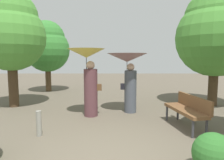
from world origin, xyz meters
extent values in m
plane|color=brown|center=(0.00, 0.00, 0.00)|extent=(40.00, 40.00, 0.00)
cylinder|color=#563338|center=(-0.63, 2.75, 0.73)|extent=(0.42, 0.42, 1.46)
sphere|color=tan|center=(-0.63, 2.75, 1.58)|extent=(0.26, 0.26, 0.26)
cylinder|color=#333338|center=(-0.76, 2.76, 1.38)|extent=(0.02, 0.02, 0.85)
cone|color=#D8C64C|center=(-0.76, 2.76, 1.95)|extent=(1.14, 1.14, 0.28)
cube|color=brown|center=(-0.37, 2.73, 0.91)|extent=(0.14, 0.10, 0.20)
cylinder|color=#474C56|center=(0.63, 3.19, 0.70)|extent=(0.40, 0.40, 1.39)
sphere|color=tan|center=(0.63, 3.19, 1.50)|extent=(0.25, 0.25, 0.25)
cylinder|color=#333338|center=(0.52, 3.20, 1.29)|extent=(0.02, 0.02, 0.76)
cone|color=gray|center=(0.52, 3.20, 1.82)|extent=(1.32, 1.32, 0.28)
cube|color=#333342|center=(0.38, 3.21, 0.86)|extent=(0.14, 0.10, 0.20)
cylinder|color=#38383D|center=(1.62, 2.30, 0.22)|extent=(0.06, 0.06, 0.44)
cylinder|color=#38383D|center=(1.96, 2.36, 0.22)|extent=(0.06, 0.06, 0.44)
cylinder|color=#38383D|center=(1.85, 0.98, 0.22)|extent=(0.06, 0.06, 0.44)
cylinder|color=#38383D|center=(2.18, 1.04, 0.22)|extent=(0.06, 0.06, 0.44)
cube|color=brown|center=(1.90, 1.67, 0.46)|extent=(0.69, 1.55, 0.08)
cube|color=brown|center=(2.14, 1.71, 0.66)|extent=(0.31, 1.49, 0.35)
cylinder|color=#42301E|center=(-3.63, 3.98, 1.71)|extent=(0.34, 0.34, 3.42)
sphere|color=#4C9338|center=(-3.63, 3.98, 2.56)|extent=(2.46, 2.46, 2.46)
sphere|color=#4C9338|center=(-3.63, 3.98, 3.25)|extent=(1.97, 1.97, 1.97)
cylinder|color=#42301E|center=(3.85, 4.16, 1.70)|extent=(0.34, 0.34, 3.40)
sphere|color=#4C9338|center=(3.85, 4.16, 2.55)|extent=(2.88, 2.88, 2.88)
sphere|color=#4C9338|center=(3.85, 4.16, 3.23)|extent=(2.30, 2.30, 2.30)
cylinder|color=#4C3823|center=(-3.43, 7.46, 1.49)|extent=(0.30, 0.30, 2.98)
sphere|color=#387F33|center=(-3.43, 7.46, 2.24)|extent=(2.35, 2.35, 2.35)
sphere|color=#387F33|center=(-3.43, 7.46, 2.83)|extent=(1.88, 1.88, 1.88)
sphere|color=#2D6B28|center=(1.60, -0.43, 0.33)|extent=(0.65, 0.65, 0.65)
cylinder|color=gray|center=(-1.67, 1.11, 0.30)|extent=(0.12, 0.12, 0.60)
camera|label=1|loc=(0.02, -3.41, 1.80)|focal=32.37mm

